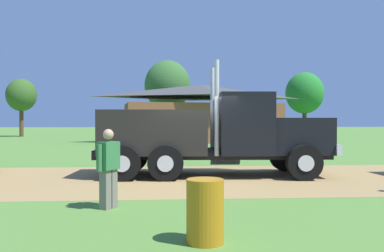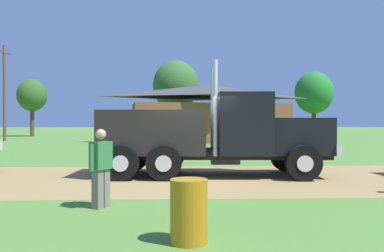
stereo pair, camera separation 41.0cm
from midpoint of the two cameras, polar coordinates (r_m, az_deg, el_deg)
ground_plane at (r=12.09m, az=1.09°, el=-7.64°), size 200.00×200.00×0.00m
dirt_track at (r=12.09m, az=1.09°, el=-7.62°), size 120.00×6.38×0.01m
truck_foreground_white at (r=12.64m, az=3.63°, el=-1.34°), size 7.57×2.85×3.59m
visitor_standing_near at (r=8.14m, az=-11.69°, el=-5.68°), size 0.45×0.53×1.60m
visitor_far_side at (r=18.11m, az=1.48°, el=-1.80°), size 0.49×0.51×1.75m
steel_barrel at (r=5.79m, az=1.62°, el=-12.25°), size 0.54×0.54×0.92m
shed_building at (r=33.52m, az=2.66°, el=1.75°), size 14.05×8.70×4.87m
utility_pole_near at (r=38.20m, az=-25.31°, el=4.71°), size 0.26×2.20×8.40m
tree_left at (r=48.12m, az=-21.99°, el=4.09°), size 3.29×3.29×6.48m
tree_mid at (r=40.67m, az=-2.09°, el=5.86°), size 4.71×4.71×8.00m
tree_right at (r=42.88m, az=17.55°, el=4.60°), size 3.94×3.94×6.87m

